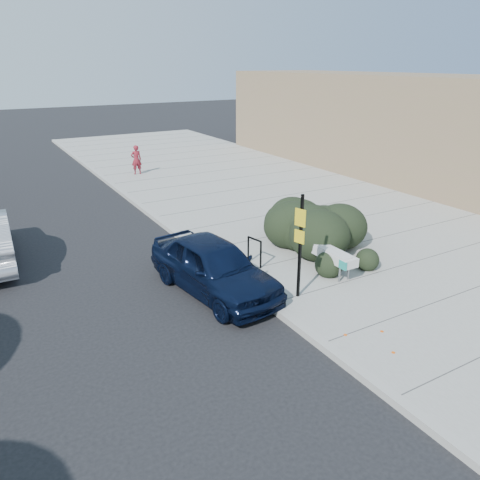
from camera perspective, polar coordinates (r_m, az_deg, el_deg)
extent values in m
plane|color=black|center=(11.77, 3.86, -8.37)|extent=(120.00, 120.00, 0.00)
cube|color=gray|center=(18.54, 9.66, 2.81)|extent=(11.20, 50.00, 0.15)
cube|color=#9E9E99|center=(15.72, -6.33, -0.33)|extent=(0.22, 50.00, 0.17)
cylinder|color=gray|center=(12.94, 12.03, -4.10)|extent=(0.05, 0.05, 0.45)
cylinder|color=gray|center=(13.14, 13.07, -3.80)|extent=(0.05, 0.05, 0.45)
cylinder|color=gray|center=(14.21, 7.25, -1.47)|extent=(0.05, 0.05, 0.45)
cylinder|color=gray|center=(14.39, 8.26, -1.22)|extent=(0.05, 0.05, 0.45)
cylinder|color=gray|center=(13.48, 9.57, -1.98)|extent=(0.06, 1.81, 0.04)
cylinder|color=gray|center=(13.68, 10.61, -1.71)|extent=(0.06, 1.81, 0.04)
cube|color=#B2B2B2|center=(13.52, 10.14, -1.23)|extent=(0.50, 2.38, 0.25)
cube|color=yellow|center=(14.15, 7.77, 0.51)|extent=(0.49, 0.48, 0.02)
cube|color=teal|center=(12.64, 12.42, -3.01)|extent=(0.05, 0.27, 0.22)
cylinder|color=black|center=(13.44, 2.54, -1.82)|extent=(0.05, 0.05, 0.81)
cylinder|color=black|center=(13.79, 1.02, -1.20)|extent=(0.05, 0.05, 0.81)
cylinder|color=black|center=(13.47, 1.79, 0.10)|extent=(0.16, 0.52, 0.05)
cube|color=black|center=(11.56, 7.34, -0.88)|extent=(0.08, 0.08, 2.68)
cube|color=yellow|center=(11.25, 7.36, 2.71)|extent=(0.10, 0.30, 0.43)
cube|color=yellow|center=(11.41, 7.25, 0.40)|extent=(0.10, 0.28, 0.33)
ellipsoid|color=black|center=(15.04, 9.14, 2.22)|extent=(3.84, 5.03, 1.69)
imported|color=black|center=(12.27, -3.23, -3.21)|extent=(2.32, 4.53, 1.48)
imported|color=maroon|center=(25.54, -12.53, 9.53)|extent=(0.57, 0.39, 1.52)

